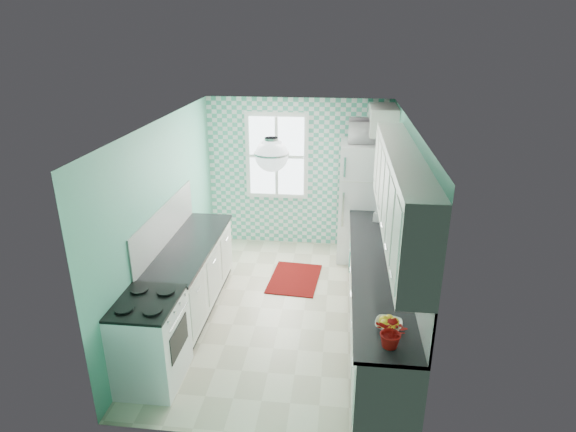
# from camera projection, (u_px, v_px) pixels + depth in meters

# --- Properties ---
(floor) EXTENTS (3.00, 4.40, 0.02)m
(floor) POSITION_uv_depth(u_px,v_px,m) (282.00, 310.00, 6.47)
(floor) COLOR beige
(floor) RESTS_ON ground
(ceiling) EXTENTS (3.00, 4.40, 0.02)m
(ceiling) POSITION_uv_depth(u_px,v_px,m) (281.00, 122.00, 5.55)
(ceiling) COLOR white
(ceiling) RESTS_ON wall_back
(wall_back) EXTENTS (3.00, 0.02, 2.50)m
(wall_back) POSITION_uv_depth(u_px,v_px,m) (298.00, 173.00, 8.05)
(wall_back) COLOR #5CB79A
(wall_back) RESTS_ON floor
(wall_front) EXTENTS (3.00, 0.02, 2.50)m
(wall_front) POSITION_uv_depth(u_px,v_px,m) (249.00, 324.00, 3.96)
(wall_front) COLOR #5CB79A
(wall_front) RESTS_ON floor
(wall_left) EXTENTS (0.02, 4.40, 2.50)m
(wall_left) POSITION_uv_depth(u_px,v_px,m) (165.00, 218.00, 6.16)
(wall_left) COLOR #5CB79A
(wall_left) RESTS_ON floor
(wall_right) EXTENTS (0.02, 4.40, 2.50)m
(wall_right) POSITION_uv_depth(u_px,v_px,m) (405.00, 228.00, 5.85)
(wall_right) COLOR #5CB79A
(wall_right) RESTS_ON floor
(accent_wall) EXTENTS (3.00, 0.01, 2.50)m
(accent_wall) POSITION_uv_depth(u_px,v_px,m) (298.00, 174.00, 8.03)
(accent_wall) COLOR #4DB395
(accent_wall) RESTS_ON wall_back
(window) EXTENTS (1.04, 0.05, 1.44)m
(window) POSITION_uv_depth(u_px,v_px,m) (277.00, 156.00, 7.93)
(window) COLOR white
(window) RESTS_ON wall_back
(backsplash_right) EXTENTS (0.02, 3.60, 0.51)m
(backsplash_right) POSITION_uv_depth(u_px,v_px,m) (406.00, 246.00, 5.50)
(backsplash_right) COLOR white
(backsplash_right) RESTS_ON wall_right
(backsplash_left) EXTENTS (0.02, 2.15, 0.51)m
(backsplash_left) POSITION_uv_depth(u_px,v_px,m) (165.00, 224.00, 6.11)
(backsplash_left) COLOR white
(backsplash_left) RESTS_ON wall_left
(upper_cabinets_right) EXTENTS (0.33, 3.20, 0.90)m
(upper_cabinets_right) POSITION_uv_depth(u_px,v_px,m) (400.00, 193.00, 5.08)
(upper_cabinets_right) COLOR white
(upper_cabinets_right) RESTS_ON wall_right
(upper_cabinet_fridge) EXTENTS (0.40, 0.74, 0.40)m
(upper_cabinet_fridge) POSITION_uv_depth(u_px,v_px,m) (383.00, 119.00, 7.20)
(upper_cabinet_fridge) COLOR white
(upper_cabinet_fridge) RESTS_ON wall_right
(ceiling_light) EXTENTS (0.34, 0.34, 0.35)m
(ceiling_light) POSITION_uv_depth(u_px,v_px,m) (272.00, 155.00, 4.87)
(ceiling_light) COLOR silver
(ceiling_light) RESTS_ON ceiling
(base_cabinets_right) EXTENTS (0.60, 3.60, 0.90)m
(base_cabinets_right) POSITION_uv_depth(u_px,v_px,m) (377.00, 301.00, 5.80)
(base_cabinets_right) COLOR white
(base_cabinets_right) RESTS_ON floor
(countertop_right) EXTENTS (0.63, 3.60, 0.04)m
(countertop_right) POSITION_uv_depth(u_px,v_px,m) (378.00, 266.00, 5.63)
(countertop_right) COLOR black
(countertop_right) RESTS_ON base_cabinets_right
(base_cabinets_left) EXTENTS (0.60, 2.15, 0.90)m
(base_cabinets_left) POSITION_uv_depth(u_px,v_px,m) (191.00, 277.00, 6.35)
(base_cabinets_left) COLOR white
(base_cabinets_left) RESTS_ON floor
(countertop_left) EXTENTS (0.63, 2.15, 0.04)m
(countertop_left) POSITION_uv_depth(u_px,v_px,m) (190.00, 245.00, 6.18)
(countertop_left) COLOR black
(countertop_left) RESTS_ON base_cabinets_left
(fridge) EXTENTS (0.83, 0.82, 1.90)m
(fridge) POSITION_uv_depth(u_px,v_px,m) (365.00, 201.00, 7.65)
(fridge) COLOR silver
(fridge) RESTS_ON floor
(stove) EXTENTS (0.63, 0.78, 0.94)m
(stove) POSITION_uv_depth(u_px,v_px,m) (150.00, 340.00, 5.01)
(stove) COLOR white
(stove) RESTS_ON floor
(sink) EXTENTS (0.56, 0.47, 0.53)m
(sink) POSITION_uv_depth(u_px,v_px,m) (375.00, 235.00, 6.47)
(sink) COLOR silver
(sink) RESTS_ON countertop_right
(rug) EXTENTS (0.79, 1.06, 0.02)m
(rug) POSITION_uv_depth(u_px,v_px,m) (294.00, 279.00, 7.23)
(rug) COLOR maroon
(rug) RESTS_ON floor
(dish_towel) EXTENTS (0.07, 0.24, 0.36)m
(dish_towel) POSITION_uv_depth(u_px,v_px,m) (350.00, 258.00, 6.83)
(dish_towel) COLOR teal
(dish_towel) RESTS_ON base_cabinets_right
(fruit_bowl) EXTENTS (0.29, 0.29, 0.06)m
(fruit_bowl) POSITION_uv_depth(u_px,v_px,m) (389.00, 325.00, 4.43)
(fruit_bowl) COLOR white
(fruit_bowl) RESTS_ON countertop_right
(potted_plant) EXTENTS (0.35, 0.33, 0.31)m
(potted_plant) POSITION_uv_depth(u_px,v_px,m) (392.00, 332.00, 4.12)
(potted_plant) COLOR red
(potted_plant) RESTS_ON countertop_right
(soap_bottle) EXTENTS (0.11, 0.12, 0.20)m
(soap_bottle) POSITION_uv_depth(u_px,v_px,m) (377.00, 215.00, 6.85)
(soap_bottle) COLOR #7997AD
(soap_bottle) RESTS_ON countertop_right
(microwave) EXTENTS (0.62, 0.43, 0.34)m
(microwave) POSITION_uv_depth(u_px,v_px,m) (369.00, 131.00, 7.24)
(microwave) COLOR white
(microwave) RESTS_ON fridge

